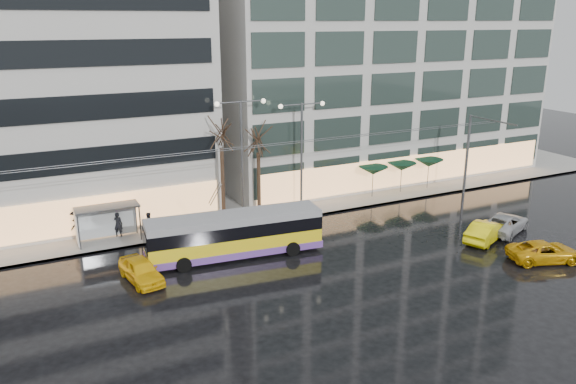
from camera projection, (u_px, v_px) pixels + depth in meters
ground at (281, 281)px, 33.02m from camera, size 140.00×140.00×0.00m
sidewalk at (229, 207)px, 45.85m from camera, size 80.00×10.00×0.15m
kerb at (252, 226)px, 41.60m from camera, size 80.00×0.10×0.15m
building_right at (374, 42)px, 53.63m from camera, size 32.00×14.00×25.00m
trolleybus at (235, 236)px, 36.01m from camera, size 11.47×4.92×5.24m
catenary at (244, 177)px, 39.00m from camera, size 42.24×5.12×7.00m
bus_shelter at (101, 216)px, 38.06m from camera, size 4.20×1.60×2.51m
street_lamp_near at (242, 143)px, 41.36m from camera, size 3.96×0.36×9.03m
street_lamp_far at (302, 141)px, 43.56m from camera, size 3.96×0.36×8.53m
tree_a at (221, 130)px, 40.58m from camera, size 3.20×3.20×8.40m
tree_b at (258, 135)px, 42.22m from camera, size 3.20×3.20×7.70m
parasol_a at (373, 171)px, 47.66m from camera, size 2.50×2.50×2.65m
parasol_b at (402, 167)px, 48.92m from camera, size 2.50×2.50×2.65m
parasol_c at (429, 163)px, 50.19m from camera, size 2.50×2.50×2.65m
taxi_a at (141, 270)px, 32.80m from camera, size 2.28×4.26×1.38m
taxi_b at (486, 231)px, 38.78m from camera, size 4.61×3.18×1.44m
taxi_c at (544, 252)px, 35.56m from camera, size 5.05×3.54×1.28m
sedan_silver at (505, 223)px, 40.43m from camera, size 5.34×3.96×1.35m
pedestrian_a at (117, 217)px, 39.01m from camera, size 1.28×1.29×2.19m
pedestrian_b at (148, 224)px, 39.29m from camera, size 0.88×0.71×1.71m
pedestrian_c at (77, 224)px, 38.65m from camera, size 1.07×0.87×2.11m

